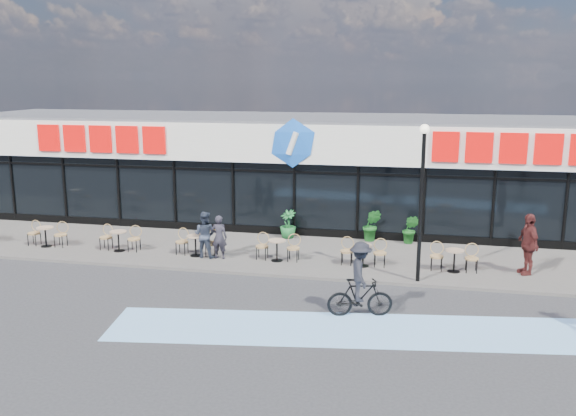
{
  "coord_description": "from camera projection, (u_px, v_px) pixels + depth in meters",
  "views": [
    {
      "loc": [
        4.57,
        -16.09,
        6.3
      ],
      "look_at": [
        0.48,
        3.5,
        1.96
      ],
      "focal_mm": 38.0,
      "sensor_mm": 36.0,
      "label": 1
    }
  ],
  "objects": [
    {
      "name": "bistro_set_3",
      "position": [
        196.0,
        243.0,
        21.49
      ],
      "size": [
        1.54,
        0.62,
        0.9
      ],
      "color": "tan",
      "rests_on": "sidewalk"
    },
    {
      "name": "bistro_set_1",
      "position": [
        47.0,
        234.0,
        22.66
      ],
      "size": [
        1.54,
        0.62,
        0.9
      ],
      "color": "tan",
      "rests_on": "sidewalk"
    },
    {
      "name": "bistro_set_2",
      "position": [
        120.0,
        238.0,
        22.07
      ],
      "size": [
        1.54,
        0.62,
        0.9
      ],
      "color": "tan",
      "rests_on": "sidewalk"
    },
    {
      "name": "lamp_post",
      "position": [
        422.0,
        189.0,
        18.25
      ],
      "size": [
        0.28,
        0.28,
        4.83
      ],
      "color": "black",
      "rests_on": "sidewalk"
    },
    {
      "name": "pedestrian_a",
      "position": [
        528.0,
        244.0,
        19.34
      ],
      "size": [
        0.8,
        1.25,
        1.98
      ],
      "primitive_type": "imported",
      "rotation": [
        0.0,
        0.0,
        -1.27
      ],
      "color": "#491B1A",
      "rests_on": "sidewalk"
    },
    {
      "name": "cyclist_a",
      "position": [
        360.0,
        284.0,
        16.15
      ],
      "size": [
        1.82,
        1.15,
        2.06
      ],
      "color": "black",
      "rests_on": "ground"
    },
    {
      "name": "bistro_set_6",
      "position": [
        454.0,
        257.0,
        19.72
      ],
      "size": [
        1.54,
        0.62,
        0.9
      ],
      "color": "tan",
      "rests_on": "sidewalk"
    },
    {
      "name": "patron_right",
      "position": [
        205.0,
        234.0,
        21.16
      ],
      "size": [
        0.85,
        0.69,
        1.64
      ],
      "primitive_type": "imported",
      "rotation": [
        0.0,
        0.0,
        3.04
      ],
      "color": "#28303F",
      "rests_on": "sidewalk"
    },
    {
      "name": "building",
      "position": [
        307.0,
        169.0,
        26.65
      ],
      "size": [
        30.6,
        6.57,
        4.75
      ],
      "color": "black",
      "rests_on": "ground"
    },
    {
      "name": "bike_lane",
      "position": [
        384.0,
        330.0,
        15.41
      ],
      "size": [
        14.17,
        4.13,
        0.01
      ],
      "primitive_type": "cube",
      "rotation": [
        0.0,
        0.0,
        0.14
      ],
      "color": "#73A8DA",
      "rests_on": "ground"
    },
    {
      "name": "potted_plant_mid",
      "position": [
        372.0,
        225.0,
        23.3
      ],
      "size": [
        0.73,
        0.61,
        1.25
      ],
      "primitive_type": "imported",
      "rotation": [
        0.0,
        0.0,
        6.19
      ],
      "color": "#195A1D",
      "rests_on": "sidewalk"
    },
    {
      "name": "potted_plant_right",
      "position": [
        410.0,
        229.0,
        22.95
      ],
      "size": [
        0.73,
        0.66,
        1.1
      ],
      "primitive_type": "imported",
      "rotation": [
        0.0,
        0.0,
        5.96
      ],
      "color": "#17521A",
      "rests_on": "sidewalk"
    },
    {
      "name": "bistro_set_5",
      "position": [
        363.0,
        252.0,
        20.31
      ],
      "size": [
        1.54,
        0.62,
        0.9
      ],
      "color": "tan",
      "rests_on": "sidewalk"
    },
    {
      "name": "ground",
      "position": [
        247.0,
        298.0,
        17.65
      ],
      "size": [
        120.0,
        120.0,
        0.0
      ],
      "primitive_type": "plane",
      "color": "#28282B",
      "rests_on": "ground"
    },
    {
      "name": "sidewalk",
      "position": [
        281.0,
        254.0,
        21.94
      ],
      "size": [
        44.0,
        5.0,
        0.1
      ],
      "primitive_type": "cube",
      "color": "#514D48",
      "rests_on": "ground"
    },
    {
      "name": "patron_left",
      "position": [
        219.0,
        237.0,
        21.02
      ],
      "size": [
        0.57,
        0.38,
        1.54
      ],
      "primitive_type": "imported",
      "rotation": [
        0.0,
        0.0,
        3.12
      ],
      "color": "#23212A",
      "rests_on": "sidewalk"
    },
    {
      "name": "potted_plant_left",
      "position": [
        288.0,
        224.0,
        23.77
      ],
      "size": [
        0.82,
        0.82,
        1.11
      ],
      "primitive_type": "imported",
      "rotation": [
        0.0,
        0.0,
        5.86
      ],
      "color": "#1A5B28",
      "rests_on": "sidewalk"
    },
    {
      "name": "bistro_set_4",
      "position": [
        278.0,
        247.0,
        20.9
      ],
      "size": [
        1.54,
        0.62,
        0.9
      ],
      "color": "tan",
      "rests_on": "sidewalk"
    }
  ]
}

